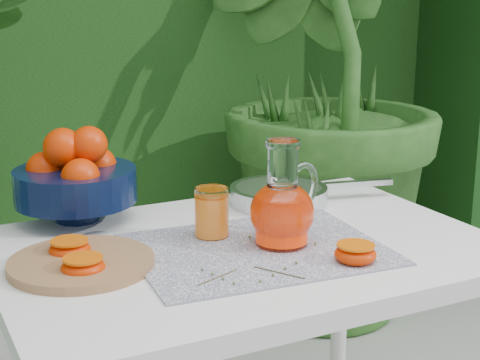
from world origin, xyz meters
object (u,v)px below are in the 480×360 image
fruit_bowl (75,177)px  saute_pan (280,194)px  juice_pitcher (283,209)px  cutting_board (81,263)px  white_table (244,281)px

fruit_bowl → saute_pan: (0.47, -0.10, -0.07)m
fruit_bowl → juice_pitcher: 0.49m
juice_pitcher → saute_pan: bearing=61.3°
saute_pan → cutting_board: bearing=-159.9°
cutting_board → juice_pitcher: 0.41m
juice_pitcher → fruit_bowl: bearing=132.5°
fruit_bowl → saute_pan: fruit_bowl is taller
cutting_board → fruit_bowl: size_ratio=0.96×
juice_pitcher → saute_pan: juice_pitcher is taller
fruit_bowl → juice_pitcher: bearing=-47.5°
fruit_bowl → saute_pan: 0.49m
cutting_board → juice_pitcher: (0.40, -0.06, 0.07)m
white_table → fruit_bowl: fruit_bowl is taller
cutting_board → fruit_bowl: bearing=77.1°
cutting_board → fruit_bowl: fruit_bowl is taller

